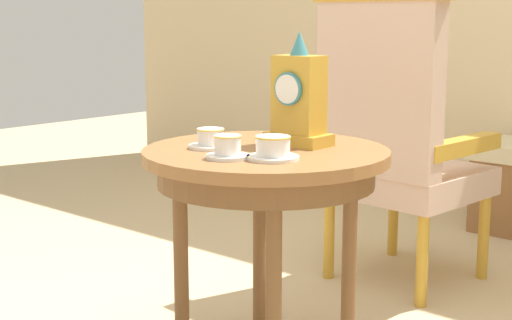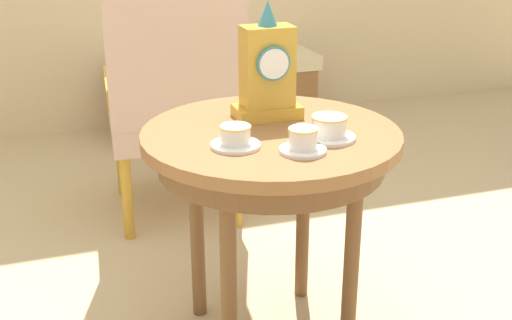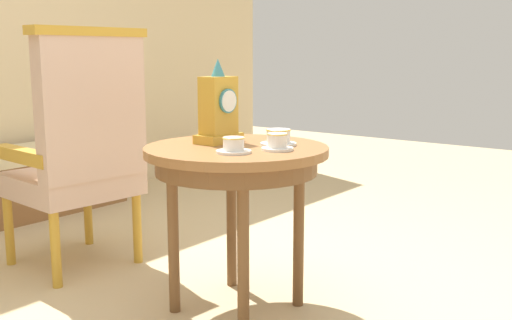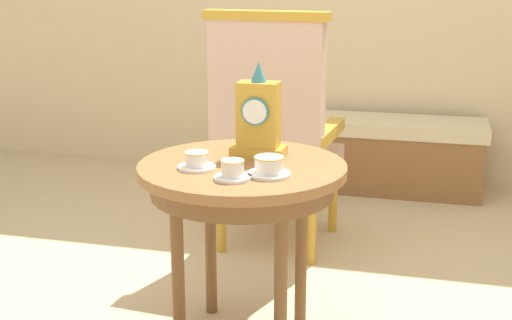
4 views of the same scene
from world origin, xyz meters
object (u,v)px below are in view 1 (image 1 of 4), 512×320
Objects in this scene: teacup_center at (273,149)px; armchair at (395,137)px; side_table at (266,175)px; teacup_right at (228,148)px; teacup_left at (210,139)px; mantel_clock at (299,100)px.

teacup_center is 0.13× the size of armchair.
side_table is 0.63× the size of armchair.
teacup_right is (0.02, -0.18, 0.11)m from side_table.
armchair reaches higher than side_table.
teacup_center is at bearing -43.42° from side_table.
teacup_left is at bearing 149.70° from teacup_right.
mantel_clock is at bearing 111.97° from teacup_center.
teacup_center reaches higher than side_table.
side_table is at bearing 136.58° from teacup_center.
teacup_left is at bearing -92.35° from armchair.
teacup_right is at bearing -145.87° from teacup_center.
teacup_left is 0.25m from teacup_center.
teacup_center is (0.12, -0.11, 0.11)m from side_table.
armchair is at bearing 95.94° from side_table.
armchair is (-0.21, 0.99, -0.11)m from teacup_center.
armchair reaches higher than teacup_left.
armchair is (0.04, 0.97, -0.10)m from teacup_left.
teacup_right and teacup_center have the same top height.
mantel_clock reaches higher than teacup_left.
mantel_clock is (0.16, 0.21, 0.11)m from teacup_left.
teacup_right is 0.36× the size of mantel_clock.
teacup_left is at bearing -143.62° from side_table.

